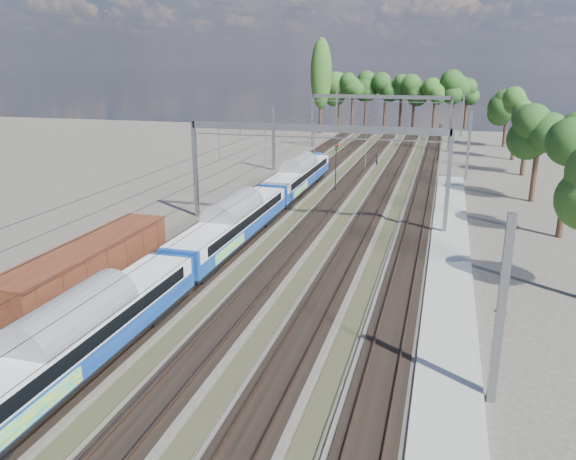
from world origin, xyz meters
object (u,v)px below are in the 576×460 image
(worker, at_px, (377,160))
(signal_near, at_px, (336,162))
(freight_boxcar, at_px, (89,270))
(emu_train, at_px, (232,220))
(signal_far, at_px, (439,138))

(worker, xyz_separation_m, signal_near, (-2.42, -18.39, 2.70))
(freight_boxcar, height_order, worker, freight_boxcar)
(freight_boxcar, xyz_separation_m, worker, (10.79, 52.71, -1.47))
(emu_train, height_order, signal_near, signal_near)
(emu_train, distance_m, signal_near, 22.64)
(freight_boxcar, relative_size, signal_near, 2.59)
(signal_near, distance_m, signal_far, 26.47)
(signal_far, bearing_deg, worker, -149.11)
(emu_train, bearing_deg, signal_near, 80.17)
(signal_near, bearing_deg, emu_train, -108.11)
(worker, bearing_deg, signal_far, -56.43)
(emu_train, relative_size, freight_boxcar, 4.24)
(emu_train, height_order, signal_far, signal_far)
(worker, distance_m, signal_far, 10.50)
(freight_boxcar, bearing_deg, signal_far, 71.92)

